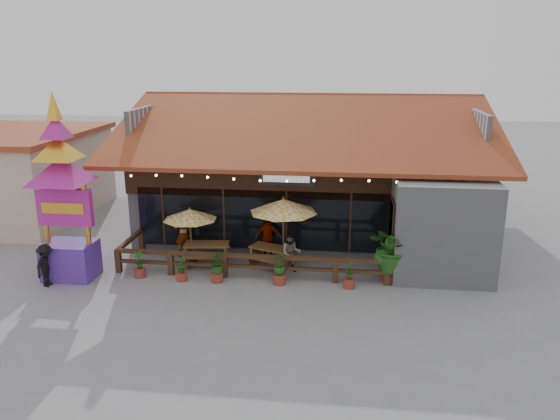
# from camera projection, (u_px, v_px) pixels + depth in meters

# --- Properties ---
(ground) EXTENTS (100.00, 100.00, 0.00)m
(ground) POSITION_uv_depth(u_px,v_px,m) (294.00, 275.00, 20.02)
(ground) COLOR gray
(ground) RESTS_ON ground
(restaurant_building) EXTENTS (15.50, 14.73, 6.09)m
(restaurant_building) POSITION_uv_depth(u_px,v_px,m) (313.00, 177.00, 25.69)
(restaurant_building) COLOR #9D9DA1
(restaurant_building) RESTS_ON ground
(patio_railing) EXTENTS (10.00, 2.60, 0.92)m
(patio_railing) POSITION_uv_depth(u_px,v_px,m) (232.00, 259.00, 19.85)
(patio_railing) COLOR #482A1A
(patio_railing) RESTS_ON ground
(neighbor_building) EXTENTS (8.40, 8.40, 4.22)m
(neighbor_building) POSITION_uv_depth(u_px,v_px,m) (3.00, 173.00, 26.84)
(neighbor_building) COLOR #CAAD99
(neighbor_building) RESTS_ON ground
(umbrella_left) EXTENTS (2.58, 2.58, 2.22)m
(umbrella_left) POSITION_uv_depth(u_px,v_px,m) (190.00, 215.00, 20.71)
(umbrella_left) COLOR brown
(umbrella_left) RESTS_ON ground
(umbrella_right) EXTENTS (2.85, 2.85, 2.73)m
(umbrella_right) POSITION_uv_depth(u_px,v_px,m) (283.00, 206.00, 20.19)
(umbrella_right) COLOR brown
(umbrella_right) RESTS_ON ground
(picnic_table_left) EXTENTS (1.87, 1.67, 0.82)m
(picnic_table_left) POSITION_uv_depth(u_px,v_px,m) (207.00, 250.00, 20.96)
(picnic_table_left) COLOR brown
(picnic_table_left) RESTS_ON ground
(picnic_table_right) EXTENTS (2.02, 1.89, 0.78)m
(picnic_table_right) POSITION_uv_depth(u_px,v_px,m) (272.00, 253.00, 20.70)
(picnic_table_right) COLOR brown
(picnic_table_right) RESTS_ON ground
(thai_sign_tower) EXTENTS (2.64, 2.64, 7.15)m
(thai_sign_tower) POSITION_uv_depth(u_px,v_px,m) (61.00, 175.00, 18.78)
(thai_sign_tower) COLOR #542A9C
(thai_sign_tower) RESTS_ON ground
(tropical_plant) EXTENTS (2.08, 2.13, 2.24)m
(tropical_plant) POSITION_uv_depth(u_px,v_px,m) (392.00, 248.00, 19.08)
(tropical_plant) COLOR maroon
(tropical_plant) RESTS_ON ground
(diner_a) EXTENTS (0.78, 0.65, 1.82)m
(diner_a) POSITION_uv_depth(u_px,v_px,m) (183.00, 235.00, 21.62)
(diner_a) COLOR #371C11
(diner_a) RESTS_ON ground
(diner_b) EXTENTS (0.80, 0.66, 1.53)m
(diner_b) POSITION_uv_depth(u_px,v_px,m) (291.00, 253.00, 20.06)
(diner_b) COLOR #371C11
(diner_b) RESTS_ON ground
(diner_c) EXTENTS (1.04, 0.48, 1.74)m
(diner_c) POSITION_uv_depth(u_px,v_px,m) (268.00, 237.00, 21.42)
(diner_c) COLOR #371C11
(diner_c) RESTS_ON ground
(pedestrian) EXTENTS (0.67, 1.04, 1.53)m
(pedestrian) POSITION_uv_depth(u_px,v_px,m) (46.00, 265.00, 18.87)
(pedestrian) COLOR black
(pedestrian) RESTS_ON ground
(planter_a) EXTENTS (0.41, 0.41, 1.00)m
(planter_a) POSITION_uv_depth(u_px,v_px,m) (139.00, 266.00, 19.71)
(planter_a) COLOR maroon
(planter_a) RESTS_ON ground
(planter_b) EXTENTS (0.39, 0.39, 0.96)m
(planter_b) POSITION_uv_depth(u_px,v_px,m) (182.00, 269.00, 19.41)
(planter_b) COLOR maroon
(planter_b) RESTS_ON ground
(planter_c) EXTENTS (0.82, 0.84, 1.04)m
(planter_c) POSITION_uv_depth(u_px,v_px,m) (217.00, 266.00, 19.25)
(planter_c) COLOR maroon
(planter_c) RESTS_ON ground
(planter_d) EXTENTS (0.55, 0.55, 1.12)m
(planter_d) POSITION_uv_depth(u_px,v_px,m) (280.00, 270.00, 19.08)
(planter_d) COLOR maroon
(planter_d) RESTS_ON ground
(planter_e) EXTENTS (0.40, 0.40, 0.99)m
(planter_e) POSITION_uv_depth(u_px,v_px,m) (349.00, 277.00, 18.81)
(planter_e) COLOR maroon
(planter_e) RESTS_ON ground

